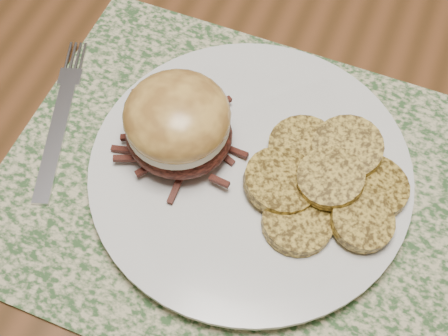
# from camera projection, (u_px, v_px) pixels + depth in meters

# --- Properties ---
(ground) EXTENTS (3.50, 3.50, 0.00)m
(ground) POSITION_uv_depth(u_px,v_px,m) (251.00, 249.00, 1.32)
(ground) COLOR #56311D
(ground) RESTS_ON ground
(dining_table) EXTENTS (1.50, 0.90, 0.75)m
(dining_table) POSITION_uv_depth(u_px,v_px,m) (273.00, 29.00, 0.74)
(dining_table) COLOR brown
(dining_table) RESTS_ON ground
(placemat) EXTENTS (0.45, 0.33, 0.00)m
(placemat) POSITION_uv_depth(u_px,v_px,m) (262.00, 196.00, 0.54)
(placemat) COLOR #305029
(placemat) RESTS_ON dining_table
(dinner_plate) EXTENTS (0.26, 0.26, 0.02)m
(dinner_plate) POSITION_uv_depth(u_px,v_px,m) (250.00, 172.00, 0.54)
(dinner_plate) COLOR silver
(dinner_plate) RESTS_ON placemat
(pork_sandwich) EXTENTS (0.10, 0.10, 0.07)m
(pork_sandwich) POSITION_uv_depth(u_px,v_px,m) (178.00, 123.00, 0.51)
(pork_sandwich) COLOR black
(pork_sandwich) RESTS_ON dinner_plate
(roasted_potatoes) EXTENTS (0.15, 0.16, 0.03)m
(roasted_potatoes) POSITION_uv_depth(u_px,v_px,m) (326.00, 181.00, 0.51)
(roasted_potatoes) COLOR gold
(roasted_potatoes) RESTS_ON dinner_plate
(fork) EXTENTS (0.07, 0.18, 0.00)m
(fork) POSITION_uv_depth(u_px,v_px,m) (61.00, 116.00, 0.57)
(fork) COLOR #B6B5BC
(fork) RESTS_ON placemat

